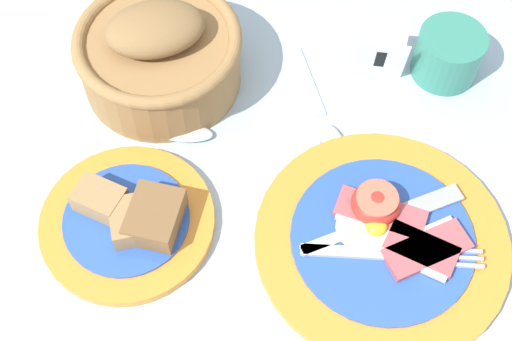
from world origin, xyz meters
name	(u,v)px	position (x,y,z in m)	size (l,w,h in m)	color
ground_plane	(296,267)	(0.00, 0.00, 0.00)	(3.00, 3.00, 0.00)	#A3BCD1
breakfast_plate	(383,238)	(0.09, 0.03, 0.01)	(0.27, 0.27, 0.04)	orange
bread_plate	(130,219)	(-0.18, 0.04, 0.01)	(0.19, 0.19, 0.04)	orange
sugar_cup	(449,53)	(0.18, 0.27, 0.03)	(0.08, 0.08, 0.06)	#337F6B
bread_basket	(159,53)	(-0.16, 0.24, 0.05)	(0.19, 0.19, 0.11)	olive
number_card	(380,52)	(0.09, 0.26, 0.04)	(0.06, 0.05, 0.07)	white
teaspoon_by_saucer	(206,135)	(-0.11, 0.16, 0.01)	(0.19, 0.03, 0.01)	silver
teaspoon_near_cup	(328,130)	(0.03, 0.17, 0.01)	(0.08, 0.19, 0.01)	silver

